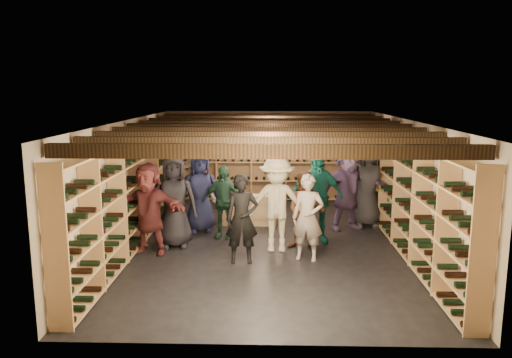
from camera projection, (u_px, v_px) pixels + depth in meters
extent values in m
plane|color=black|center=(268.00, 242.00, 9.87)|extent=(8.00, 8.00, 0.00)
cube|color=#BEAE93|center=(269.00, 155.00, 13.59)|extent=(5.50, 0.02, 2.40)
cube|color=#BEAE93|center=(266.00, 248.00, 5.72)|extent=(5.50, 0.02, 2.40)
cube|color=#BEAE93|center=(127.00, 182.00, 9.73)|extent=(0.02, 8.00, 2.40)
cube|color=#BEAE93|center=(411.00, 184.00, 9.58)|extent=(0.02, 8.00, 2.40)
cube|color=beige|center=(268.00, 121.00, 9.44)|extent=(5.50, 8.00, 0.01)
cube|color=black|center=(267.00, 151.00, 6.02)|extent=(5.40, 0.12, 0.18)
cube|color=black|center=(268.00, 143.00, 6.88)|extent=(5.40, 0.12, 0.18)
cube|color=black|center=(268.00, 137.00, 7.74)|extent=(5.40, 0.12, 0.18)
cube|color=black|center=(268.00, 132.00, 8.60)|extent=(5.40, 0.12, 0.18)
cube|color=black|center=(268.00, 128.00, 9.46)|extent=(5.40, 0.12, 0.18)
cube|color=black|center=(268.00, 125.00, 10.32)|extent=(5.40, 0.12, 0.18)
cube|color=black|center=(269.00, 122.00, 11.18)|extent=(5.40, 0.12, 0.18)
cube|color=black|center=(269.00, 120.00, 12.04)|extent=(5.40, 0.12, 0.18)
cube|color=black|center=(269.00, 117.00, 12.90)|extent=(5.40, 0.12, 0.18)
cube|color=tan|center=(137.00, 189.00, 9.75)|extent=(0.32, 7.50, 2.15)
cube|color=tan|center=(401.00, 190.00, 9.60)|extent=(0.32, 7.50, 2.15)
cube|color=tan|center=(269.00, 161.00, 13.44)|extent=(4.70, 0.30, 2.15)
cube|color=tan|center=(259.00, 221.00, 11.14)|extent=(0.50, 0.34, 0.17)
cube|color=tan|center=(259.00, 214.00, 11.11)|extent=(0.50, 0.34, 0.17)
cube|color=tan|center=(259.00, 206.00, 11.08)|extent=(0.50, 0.34, 0.17)
cube|color=tan|center=(259.00, 199.00, 11.05)|extent=(0.50, 0.34, 0.17)
cube|color=tan|center=(233.00, 221.00, 11.15)|extent=(0.55, 0.41, 0.17)
cube|color=tan|center=(233.00, 213.00, 11.12)|extent=(0.55, 0.41, 0.17)
cube|color=tan|center=(233.00, 206.00, 11.09)|extent=(0.55, 0.41, 0.17)
cube|color=tan|center=(266.00, 220.00, 11.19)|extent=(0.54, 0.39, 0.17)
imported|color=black|center=(174.00, 201.00, 9.47)|extent=(0.96, 0.71, 1.80)
imported|color=black|center=(242.00, 219.00, 8.62)|extent=(0.60, 0.42, 1.56)
imported|color=#C1B692|center=(277.00, 204.00, 9.24)|extent=(1.18, 0.70, 1.79)
imported|color=#186C5E|center=(316.00, 197.00, 9.75)|extent=(1.13, 0.64, 1.82)
imported|color=maroon|center=(149.00, 208.00, 9.11)|extent=(1.65, 0.88, 1.70)
imported|color=#1B1E41|center=(200.00, 192.00, 10.53)|extent=(0.92, 0.69, 1.70)
imported|color=gray|center=(308.00, 218.00, 8.75)|extent=(0.64, 0.50, 1.54)
imported|color=#4D2B19|center=(306.00, 211.00, 9.30)|extent=(0.87, 0.77, 1.50)
imported|color=#A59E95|center=(195.00, 191.00, 11.06)|extent=(1.06, 0.71, 1.53)
imported|color=#26513D|center=(223.00, 202.00, 10.08)|extent=(0.93, 0.55, 1.48)
imported|color=slate|center=(347.00, 188.00, 10.68)|extent=(1.77, 1.14, 1.82)
imported|color=#2D2C31|center=(368.00, 184.00, 10.92)|extent=(0.94, 0.63, 1.88)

